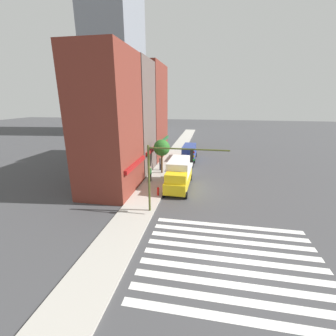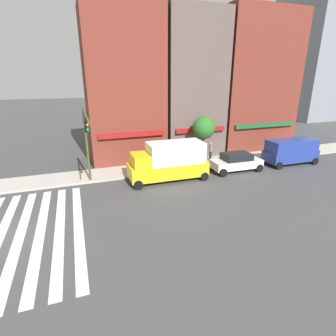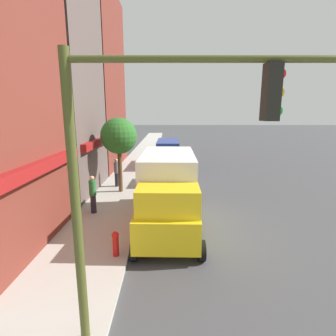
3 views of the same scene
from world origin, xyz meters
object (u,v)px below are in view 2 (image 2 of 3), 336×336
at_px(street_tree, 204,128).
at_px(box_truck_yellow, 169,161).
at_px(van_blue, 291,151).
at_px(traffic_signal, 87,135).
at_px(pedestrian_grey_coat, 211,151).
at_px(fire_hydrant, 131,170).
at_px(pedestrian_green_top, 166,154).
at_px(sedan_white, 236,162).

bearing_deg(street_tree, box_truck_yellow, -147.38).
xyz_separation_m(box_truck_yellow, van_blue, (12.20, -0.00, -0.30)).
bearing_deg(traffic_signal, pedestrian_grey_coat, 15.36).
distance_m(traffic_signal, pedestrian_grey_coat, 12.26).
height_order(fire_hydrant, street_tree, street_tree).
distance_m(traffic_signal, pedestrian_green_top, 8.32).
bearing_deg(sedan_white, van_blue, 1.69).
relative_size(box_truck_yellow, pedestrian_grey_coat, 3.53).
bearing_deg(pedestrian_green_top, fire_hydrant, -146.21).
xyz_separation_m(box_truck_yellow, pedestrian_grey_coat, (5.47, 3.23, -0.51)).
relative_size(traffic_signal, box_truck_yellow, 1.02).
bearing_deg(pedestrian_grey_coat, pedestrian_green_top, 150.95).
height_order(van_blue, pedestrian_green_top, van_blue).
distance_m(sedan_white, pedestrian_green_top, 6.29).
relative_size(box_truck_yellow, street_tree, 1.45).
distance_m(van_blue, fire_hydrant, 15.08).
xyz_separation_m(traffic_signal, street_tree, (10.36, 2.71, -0.70)).
height_order(van_blue, street_tree, street_tree).
distance_m(van_blue, street_tree, 8.58).
bearing_deg(van_blue, pedestrian_green_top, 163.55).
distance_m(van_blue, pedestrian_grey_coat, 7.47).
height_order(box_truck_yellow, fire_hydrant, box_truck_yellow).
xyz_separation_m(box_truck_yellow, street_tree, (4.38, 2.80, 1.81)).
bearing_deg(pedestrian_grey_coat, fire_hydrant, 164.50).
height_order(traffic_signal, pedestrian_green_top, traffic_signal).
height_order(traffic_signal, fire_hydrant, traffic_signal).
bearing_deg(traffic_signal, van_blue, -0.27).
bearing_deg(van_blue, fire_hydrant, 174.25).
bearing_deg(box_truck_yellow, fire_hydrant, 149.59).
relative_size(sedan_white, fire_hydrant, 5.29).
distance_m(sedan_white, fire_hydrant, 9.16).
relative_size(pedestrian_grey_coat, fire_hydrant, 2.10).
height_order(pedestrian_grey_coat, fire_hydrant, pedestrian_grey_coat).
height_order(box_truck_yellow, pedestrian_green_top, box_truck_yellow).
xyz_separation_m(traffic_signal, sedan_white, (12.22, -0.09, -3.26)).
height_order(pedestrian_green_top, pedestrian_grey_coat, same).
height_order(traffic_signal, van_blue, traffic_signal).
distance_m(traffic_signal, street_tree, 10.74).
relative_size(sedan_white, street_tree, 1.03).
height_order(pedestrian_grey_coat, street_tree, street_tree).
distance_m(pedestrian_grey_coat, fire_hydrant, 8.39).
height_order(traffic_signal, street_tree, traffic_signal).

